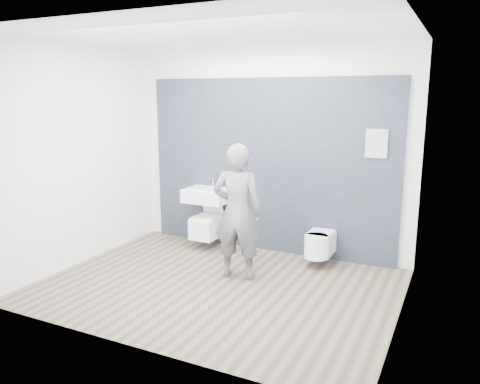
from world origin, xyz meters
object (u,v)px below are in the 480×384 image
at_px(toilet_square, 208,225).
at_px(toilet_rounded, 319,244).
at_px(washbasin, 208,195).
at_px(visitor, 238,212).

bearing_deg(toilet_square, toilet_rounded, -0.86).
xyz_separation_m(washbasin, toilet_square, (-0.00, -0.01, -0.45)).
bearing_deg(washbasin, toilet_square, -90.00).
distance_m(washbasin, toilet_square, 0.45).
bearing_deg(toilet_rounded, toilet_square, 179.14).
bearing_deg(visitor, toilet_rounded, -144.39).
distance_m(washbasin, visitor, 1.25).
relative_size(washbasin, visitor, 0.38).
xyz_separation_m(toilet_square, toilet_rounded, (1.67, -0.03, -0.04)).
relative_size(toilet_square, toilet_rounded, 1.21).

